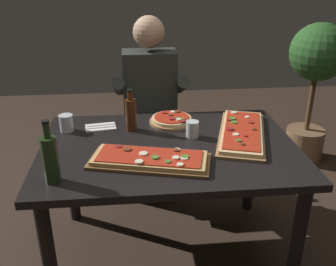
{
  "coord_description": "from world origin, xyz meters",
  "views": [
    {
      "loc": [
        -0.19,
        -1.87,
        1.66
      ],
      "look_at": [
        0.0,
        0.05,
        0.79
      ],
      "focal_mm": 40.76,
      "sensor_mm": 36.0,
      "label": 1
    }
  ],
  "objects_px": {
    "oil_bottle_amber": "(50,158)",
    "seated_diner": "(151,100)",
    "pizza_rectangular_left": "(242,132)",
    "pizza_rectangular_front": "(150,159)",
    "pizza_round_far": "(172,120)",
    "dining_table": "(169,160)",
    "potted_plant_corner": "(315,75)",
    "tumbler_far_side": "(67,124)",
    "diner_chair": "(150,126)",
    "wine_bottle_dark": "(131,114)",
    "tumbler_near_camera": "(192,130)"
  },
  "relations": [
    {
      "from": "tumbler_far_side",
      "to": "potted_plant_corner",
      "type": "distance_m",
      "value": 2.12
    },
    {
      "from": "pizza_rectangular_front",
      "to": "oil_bottle_amber",
      "type": "xyz_separation_m",
      "value": [
        -0.45,
        -0.13,
        0.1
      ]
    },
    {
      "from": "pizza_rectangular_left",
      "to": "seated_diner",
      "type": "relative_size",
      "value": 0.51
    },
    {
      "from": "oil_bottle_amber",
      "to": "tumbler_far_side",
      "type": "distance_m",
      "value": 0.58
    },
    {
      "from": "pizza_rectangular_front",
      "to": "seated_diner",
      "type": "xyz_separation_m",
      "value": [
        0.06,
        0.93,
        -0.02
      ]
    },
    {
      "from": "pizza_rectangular_left",
      "to": "pizza_round_far",
      "type": "bearing_deg",
      "value": 149.16
    },
    {
      "from": "wine_bottle_dark",
      "to": "tumbler_near_camera",
      "type": "relative_size",
      "value": 2.65
    },
    {
      "from": "pizza_rectangular_left",
      "to": "dining_table",
      "type": "bearing_deg",
      "value": -169.13
    },
    {
      "from": "wine_bottle_dark",
      "to": "tumbler_far_side",
      "type": "relative_size",
      "value": 2.5
    },
    {
      "from": "dining_table",
      "to": "tumbler_far_side",
      "type": "distance_m",
      "value": 0.65
    },
    {
      "from": "potted_plant_corner",
      "to": "diner_chair",
      "type": "bearing_deg",
      "value": -169.6
    },
    {
      "from": "tumbler_far_side",
      "to": "tumbler_near_camera",
      "type": "bearing_deg",
      "value": -12.09
    },
    {
      "from": "pizza_rectangular_left",
      "to": "tumbler_far_side",
      "type": "height_order",
      "value": "tumbler_far_side"
    },
    {
      "from": "pizza_round_far",
      "to": "potted_plant_corner",
      "type": "bearing_deg",
      "value": 31.68
    },
    {
      "from": "pizza_rectangular_left",
      "to": "potted_plant_corner",
      "type": "height_order",
      "value": "potted_plant_corner"
    },
    {
      "from": "dining_table",
      "to": "tumbler_near_camera",
      "type": "bearing_deg",
      "value": 33.24
    },
    {
      "from": "pizza_rectangular_front",
      "to": "pizza_rectangular_left",
      "type": "height_order",
      "value": "same"
    },
    {
      "from": "pizza_rectangular_left",
      "to": "potted_plant_corner",
      "type": "relative_size",
      "value": 0.56
    },
    {
      "from": "oil_bottle_amber",
      "to": "tumbler_near_camera",
      "type": "height_order",
      "value": "oil_bottle_amber"
    },
    {
      "from": "dining_table",
      "to": "seated_diner",
      "type": "relative_size",
      "value": 1.05
    },
    {
      "from": "dining_table",
      "to": "tumbler_near_camera",
      "type": "relative_size",
      "value": 14.72
    },
    {
      "from": "pizza_rectangular_left",
      "to": "seated_diner",
      "type": "bearing_deg",
      "value": 126.92
    },
    {
      "from": "pizza_rectangular_front",
      "to": "tumbler_near_camera",
      "type": "relative_size",
      "value": 6.74
    },
    {
      "from": "pizza_rectangular_left",
      "to": "tumbler_far_side",
      "type": "distance_m",
      "value": 1.03
    },
    {
      "from": "wine_bottle_dark",
      "to": "oil_bottle_amber",
      "type": "xyz_separation_m",
      "value": [
        -0.36,
        -0.55,
        0.02
      ]
    },
    {
      "from": "pizza_rectangular_left",
      "to": "wine_bottle_dark",
      "type": "bearing_deg",
      "value": 167.12
    },
    {
      "from": "tumbler_far_side",
      "to": "dining_table",
      "type": "bearing_deg",
      "value": -23.19
    },
    {
      "from": "dining_table",
      "to": "pizza_rectangular_front",
      "type": "xyz_separation_m",
      "value": [
        -0.11,
        -0.19,
        0.12
      ]
    },
    {
      "from": "diner_chair",
      "to": "potted_plant_corner",
      "type": "bearing_deg",
      "value": 10.4
    },
    {
      "from": "pizza_rectangular_left",
      "to": "diner_chair",
      "type": "relative_size",
      "value": 0.79
    },
    {
      "from": "dining_table",
      "to": "pizza_rectangular_front",
      "type": "bearing_deg",
      "value": -120.85
    },
    {
      "from": "wine_bottle_dark",
      "to": "tumbler_near_camera",
      "type": "bearing_deg",
      "value": -21.14
    },
    {
      "from": "dining_table",
      "to": "seated_diner",
      "type": "bearing_deg",
      "value": 94.62
    },
    {
      "from": "oil_bottle_amber",
      "to": "tumbler_near_camera",
      "type": "relative_size",
      "value": 3.16
    },
    {
      "from": "tumbler_far_side",
      "to": "potted_plant_corner",
      "type": "relative_size",
      "value": 0.08
    },
    {
      "from": "tumbler_far_side",
      "to": "seated_diner",
      "type": "bearing_deg",
      "value": 42.88
    },
    {
      "from": "oil_bottle_amber",
      "to": "seated_diner",
      "type": "relative_size",
      "value": 0.23
    },
    {
      "from": "tumbler_near_camera",
      "to": "diner_chair",
      "type": "distance_m",
      "value": 0.84
    },
    {
      "from": "pizza_round_far",
      "to": "tumbler_far_side",
      "type": "relative_size",
      "value": 2.73
    },
    {
      "from": "pizza_rectangular_front",
      "to": "oil_bottle_amber",
      "type": "bearing_deg",
      "value": -163.9
    },
    {
      "from": "pizza_round_far",
      "to": "potted_plant_corner",
      "type": "xyz_separation_m",
      "value": [
        1.3,
        0.8,
        0.03
      ]
    },
    {
      "from": "pizza_rectangular_front",
      "to": "seated_diner",
      "type": "distance_m",
      "value": 0.93
    },
    {
      "from": "seated_diner",
      "to": "pizza_rectangular_front",
      "type": "bearing_deg",
      "value": -93.42
    },
    {
      "from": "tumbler_far_side",
      "to": "seated_diner",
      "type": "xyz_separation_m",
      "value": [
        0.52,
        0.49,
        -0.04
      ]
    },
    {
      "from": "diner_chair",
      "to": "potted_plant_corner",
      "type": "distance_m",
      "value": 1.46
    },
    {
      "from": "oil_bottle_amber",
      "to": "wine_bottle_dark",
      "type": "bearing_deg",
      "value": 56.54
    },
    {
      "from": "diner_chair",
      "to": "potted_plant_corner",
      "type": "height_order",
      "value": "potted_plant_corner"
    },
    {
      "from": "tumbler_far_side",
      "to": "diner_chair",
      "type": "bearing_deg",
      "value": 49.19
    },
    {
      "from": "dining_table",
      "to": "potted_plant_corner",
      "type": "bearing_deg",
      "value": 39.53
    },
    {
      "from": "pizza_rectangular_left",
      "to": "wine_bottle_dark",
      "type": "relative_size",
      "value": 2.71
    }
  ]
}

